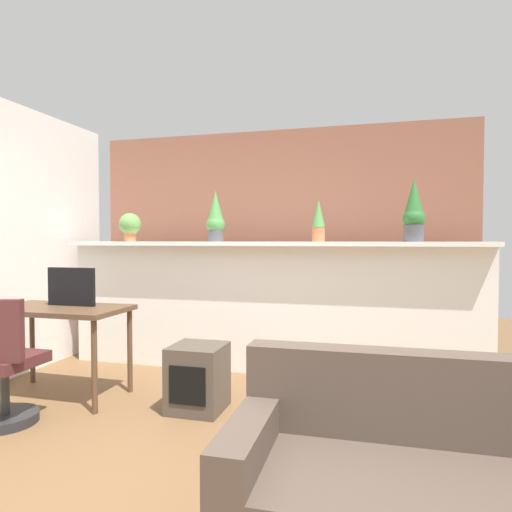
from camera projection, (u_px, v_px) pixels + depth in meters
ground_plane at (177, 475)px, 2.48m from camera, size 12.00×12.00×0.00m
divider_wall at (264, 309)px, 4.39m from camera, size 4.11×0.16×1.25m
plant_shelf at (263, 244)px, 4.33m from camera, size 4.11×0.39×0.04m
brick_wall_behind at (277, 245)px, 4.94m from camera, size 4.11×0.10×2.50m
potted_plant_0 at (130, 225)px, 4.68m from camera, size 0.23×0.23×0.30m
potted_plant_1 at (216, 218)px, 4.46m from camera, size 0.19×0.19×0.51m
potted_plant_2 at (318, 220)px, 4.21m from camera, size 0.13×0.13×0.40m
potted_plant_3 at (414, 212)px, 3.93m from camera, size 0.19×0.19×0.56m
desk at (60, 317)px, 3.71m from camera, size 1.10×0.60×0.75m
tv_monitor at (71, 287)px, 3.76m from camera, size 0.44×0.04×0.32m
office_chair at (0, 372)px, 3.10m from camera, size 0.50×0.50×0.91m
side_cube_shelf at (198, 378)px, 3.42m from camera, size 0.40×0.41×0.50m
couch at (424, 496)px, 1.78m from camera, size 1.57×0.78×0.80m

